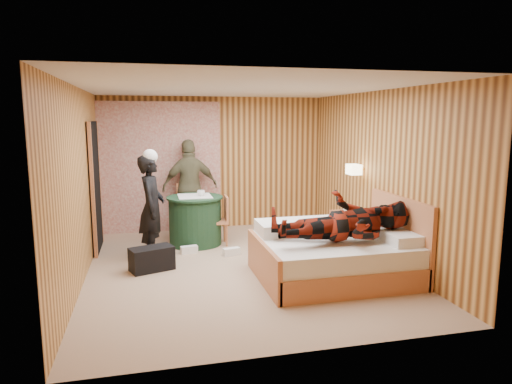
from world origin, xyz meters
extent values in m
cube|color=tan|center=(0.00, 0.00, 0.00)|extent=(4.20, 5.00, 0.01)
cube|color=silver|center=(0.00, 0.00, 2.50)|extent=(4.20, 5.00, 0.01)
cube|color=#D9A153|center=(0.00, 2.50, 1.25)|extent=(4.20, 0.02, 2.50)
cube|color=#D9A153|center=(-2.10, 0.00, 1.25)|extent=(0.02, 5.00, 2.50)
cube|color=#D9A153|center=(2.10, 0.00, 1.25)|extent=(0.02, 5.00, 2.50)
cube|color=beige|center=(-1.00, 2.43, 1.20)|extent=(2.20, 0.08, 2.40)
cube|color=black|center=(-2.06, 1.40, 1.02)|extent=(0.06, 0.90, 2.05)
cylinder|color=gold|center=(2.00, 0.45, 1.30)|extent=(0.18, 0.04, 0.04)
cube|color=beige|center=(1.92, 0.45, 1.30)|extent=(0.18, 0.24, 0.16)
cube|color=#C97E52|center=(1.10, -0.73, 0.14)|extent=(1.91, 1.53, 0.29)
cube|color=white|center=(1.10, -0.73, 0.41)|extent=(1.86, 1.47, 0.24)
cube|color=#C97E52|center=(0.14, -0.73, 0.27)|extent=(0.06, 1.53, 0.54)
cube|color=#C97E52|center=(2.06, -0.73, 0.53)|extent=(0.06, 1.53, 1.05)
cube|color=white|center=(1.85, -1.10, 0.59)|extent=(0.36, 0.53, 0.13)
cube|color=white|center=(1.85, -0.37, 0.59)|extent=(0.36, 0.53, 0.13)
cube|color=white|center=(0.76, -0.30, 0.61)|extent=(1.15, 0.57, 0.17)
cube|color=#C97E52|center=(1.88, 0.50, 0.30)|extent=(0.43, 0.59, 0.59)
cube|color=#C97E52|center=(1.88, 0.50, 0.49)|extent=(0.45, 0.62, 0.03)
cylinder|color=#1E4327|center=(-0.50, 1.35, 0.39)|extent=(0.87, 0.87, 0.79)
cylinder|color=#1E4327|center=(-0.50, 1.35, 0.80)|extent=(0.93, 0.93, 0.03)
cube|color=white|center=(-0.50, 1.35, 0.82)|extent=(0.58, 0.58, 0.01)
cube|color=#C97E52|center=(-0.50, 2.00, 0.45)|extent=(0.51, 0.51, 0.05)
cube|color=#C97E52|center=(-0.55, 2.18, 0.70)|extent=(0.42, 0.15, 0.46)
cylinder|color=#C97E52|center=(-0.62, 1.79, 0.21)|extent=(0.04, 0.04, 0.43)
cylinder|color=#C97E52|center=(-0.38, 2.21, 0.21)|extent=(0.04, 0.04, 0.43)
cube|color=#C97E52|center=(-0.16, 1.24, 0.40)|extent=(0.39, 0.39, 0.04)
cube|color=#C97E52|center=(0.01, 1.23, 0.62)|extent=(0.05, 0.37, 0.41)
cylinder|color=#C97E52|center=(-0.30, 1.39, 0.19)|extent=(0.04, 0.04, 0.38)
cylinder|color=#C97E52|center=(-0.01, 1.08, 0.19)|extent=(0.04, 0.04, 0.38)
cube|color=black|center=(-1.23, 0.14, 0.16)|extent=(0.65, 0.49, 0.33)
cube|color=white|center=(-0.66, 0.83, 0.06)|extent=(0.28, 0.15, 0.12)
cube|color=white|center=(-0.03, 0.57, 0.06)|extent=(0.28, 0.16, 0.12)
imported|color=black|center=(-1.20, 0.70, 0.79)|extent=(0.47, 0.63, 1.57)
imported|color=#646143|center=(-0.50, 2.13, 0.86)|extent=(1.06, 0.55, 1.72)
imported|color=maroon|center=(1.15, -0.93, 0.96)|extent=(0.86, 0.67, 1.77)
imported|color=white|center=(1.88, 0.45, 0.60)|extent=(0.25, 0.27, 0.02)
imported|color=white|center=(1.88, 0.45, 0.62)|extent=(0.27, 0.28, 0.02)
imported|color=white|center=(1.88, 0.63, 0.64)|extent=(0.12, 0.12, 0.09)
imported|color=white|center=(-0.40, 1.30, 0.87)|extent=(0.16, 0.16, 0.10)
camera|label=1|loc=(-1.25, -6.14, 2.09)|focal=32.00mm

